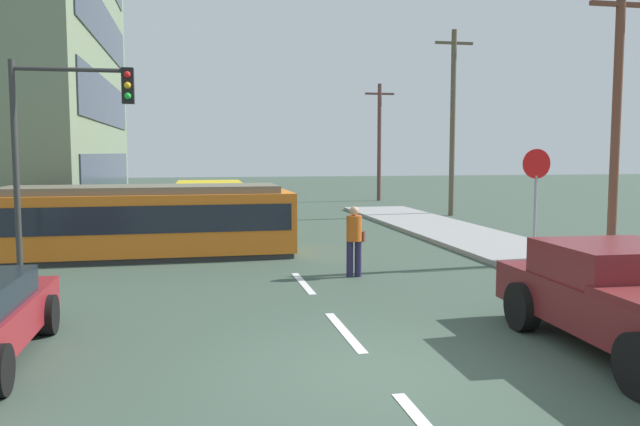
% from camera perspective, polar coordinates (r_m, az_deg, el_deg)
% --- Properties ---
extents(ground_plane, '(120.00, 120.00, 0.00)m').
position_cam_1_polar(ground_plane, '(18.44, -3.62, -3.78)').
color(ground_plane, '#3C4E41').
extents(sidewalk_curb_right, '(3.20, 36.00, 0.14)m').
position_cam_1_polar(sidewalk_curb_right, '(17.03, 21.74, -4.67)').
color(sidewalk_curb_right, '#949494').
rests_on(sidewalk_curb_right, ground).
extents(lane_stripe_1, '(0.16, 2.40, 0.01)m').
position_cam_1_polar(lane_stripe_1, '(10.73, 2.17, -10.43)').
color(lane_stripe_1, silver).
rests_on(lane_stripe_1, ground).
extents(lane_stripe_2, '(0.16, 2.40, 0.01)m').
position_cam_1_polar(lane_stripe_2, '(14.54, -1.51, -6.22)').
color(lane_stripe_2, silver).
rests_on(lane_stripe_2, ground).
extents(lane_stripe_3, '(0.16, 2.40, 0.01)m').
position_cam_1_polar(lane_stripe_3, '(24.82, -5.61, -1.42)').
color(lane_stripe_3, silver).
rests_on(lane_stripe_3, ground).
extents(lane_stripe_4, '(0.16, 2.40, 0.01)m').
position_cam_1_polar(lane_stripe_4, '(30.76, -6.72, -0.12)').
color(lane_stripe_4, silver).
rests_on(lane_stripe_4, ground).
extents(streetcar_tram, '(8.29, 2.65, 2.01)m').
position_cam_1_polar(streetcar_tram, '(18.67, -15.28, -0.63)').
color(streetcar_tram, orange).
rests_on(streetcar_tram, ground).
extents(city_bus, '(2.61, 5.86, 1.78)m').
position_cam_1_polar(city_bus, '(24.75, -9.71, 0.89)').
color(city_bus, gold).
rests_on(city_bus, ground).
extents(pedestrian_crossing, '(0.49, 0.36, 1.67)m').
position_cam_1_polar(pedestrian_crossing, '(15.18, 3.06, -2.14)').
color(pedestrian_crossing, '#262144').
rests_on(pedestrian_crossing, ground).
extents(pickup_truck_parked, '(2.39, 5.06, 1.55)m').
position_cam_1_polar(pickup_truck_parked, '(10.43, 26.13, -6.96)').
color(pickup_truck_parked, maroon).
rests_on(pickup_truck_parked, ground).
extents(parked_sedan_mid, '(2.10, 4.53, 1.19)m').
position_cam_1_polar(parked_sedan_mid, '(22.75, -17.57, -0.69)').
color(parked_sedan_mid, navy).
rests_on(parked_sedan_mid, ground).
extents(stop_sign, '(0.76, 0.07, 2.88)m').
position_cam_1_polar(stop_sign, '(17.44, 18.55, 2.68)').
color(stop_sign, gray).
rests_on(stop_sign, sidewalk_curb_right).
extents(traffic_light_mast, '(2.77, 0.33, 5.05)m').
position_cam_1_polar(traffic_light_mast, '(16.35, -21.75, 7.13)').
color(traffic_light_mast, '#333333').
rests_on(traffic_light_mast, ground).
extents(utility_pole_near, '(1.80, 0.24, 7.42)m').
position_cam_1_polar(utility_pole_near, '(19.16, 24.72, 7.75)').
color(utility_pole_near, brown).
rests_on(utility_pole_near, ground).
extents(utility_pole_mid, '(1.80, 0.24, 8.49)m').
position_cam_1_polar(utility_pole_mid, '(30.55, 11.65, 8.08)').
color(utility_pole_mid, brown).
rests_on(utility_pole_mid, ground).
extents(utility_pole_far, '(1.80, 0.24, 7.06)m').
position_cam_1_polar(utility_pole_far, '(39.53, 5.26, 6.47)').
color(utility_pole_far, brown).
rests_on(utility_pole_far, ground).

